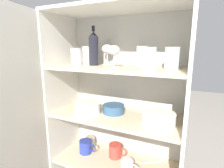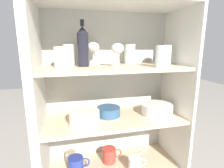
% 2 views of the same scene
% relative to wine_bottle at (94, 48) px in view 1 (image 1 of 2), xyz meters
% --- Properties ---
extents(cupboard_back_panel, '(0.90, 0.02, 1.32)m').
position_rel_wine_bottle_xyz_m(cupboard_back_panel, '(0.19, 0.16, -0.43)').
color(cupboard_back_panel, silver).
rests_on(cupboard_back_panel, ground_plane).
extents(cupboard_side_left, '(0.02, 0.40, 1.32)m').
position_rel_wine_bottle_xyz_m(cupboard_side_left, '(-0.26, -0.03, -0.43)').
color(cupboard_side_left, white).
rests_on(cupboard_side_left, ground_plane).
extents(cupboard_side_right, '(0.02, 0.40, 1.32)m').
position_rel_wine_bottle_xyz_m(cupboard_side_right, '(0.63, -0.03, -0.43)').
color(cupboard_side_right, white).
rests_on(cupboard_side_right, ground_plane).
extents(cupboard_top_panel, '(0.90, 0.40, 0.02)m').
position_rel_wine_bottle_xyz_m(cupboard_top_panel, '(0.19, -0.03, 0.24)').
color(cupboard_top_panel, white).
rests_on(cupboard_top_panel, cupboard_side_left).
extents(shelf_board_lower, '(0.87, 0.37, 0.02)m').
position_rel_wine_bottle_xyz_m(shelf_board_lower, '(0.19, -0.03, -0.82)').
color(shelf_board_lower, beige).
extents(shelf_board_middle, '(0.87, 0.37, 0.02)m').
position_rel_wine_bottle_xyz_m(shelf_board_middle, '(0.19, -0.03, -0.46)').
color(shelf_board_middle, beige).
extents(shelf_board_upper, '(0.87, 0.37, 0.02)m').
position_rel_wine_bottle_xyz_m(shelf_board_upper, '(0.19, -0.03, -0.13)').
color(shelf_board_upper, beige).
extents(cupboard_door, '(0.11, 0.44, 1.32)m').
position_rel_wine_bottle_xyz_m(cupboard_door, '(-0.22, -0.45, -0.43)').
color(cupboard_door, silver).
rests_on(cupboard_door, ground_plane).
extents(tumbler_glass_0, '(0.07, 0.07, 0.13)m').
position_rel_wine_bottle_xyz_m(tumbler_glass_0, '(0.43, -0.16, -0.05)').
color(tumbler_glass_0, white).
rests_on(tumbler_glass_0, shelf_board_upper).
extents(tumbler_glass_1, '(0.07, 0.07, 0.13)m').
position_rel_wine_bottle_xyz_m(tumbler_glass_1, '(-0.08, 0.04, -0.05)').
color(tumbler_glass_1, silver).
rests_on(tumbler_glass_1, shelf_board_upper).
extents(tumbler_glass_2, '(0.08, 0.08, 0.13)m').
position_rel_wine_bottle_xyz_m(tumbler_glass_2, '(0.53, -0.03, -0.05)').
color(tumbler_glass_2, white).
rests_on(tumbler_glass_2, shelf_board_upper).
extents(tumbler_glass_3, '(0.08, 0.08, 0.12)m').
position_rel_wine_bottle_xyz_m(tumbler_glass_3, '(-0.13, -0.03, -0.06)').
color(tumbler_glass_3, white).
rests_on(tumbler_glass_3, shelf_board_upper).
extents(tumbler_glass_4, '(0.07, 0.07, 0.13)m').
position_rel_wine_bottle_xyz_m(tumbler_glass_4, '(0.32, 0.08, -0.05)').
color(tumbler_glass_4, white).
rests_on(tumbler_glass_4, shelf_board_upper).
extents(wine_glass_0, '(0.07, 0.07, 0.14)m').
position_rel_wine_bottle_xyz_m(wine_glass_0, '(0.19, -0.08, -0.02)').
color(wine_glass_0, white).
rests_on(wine_glass_0, shelf_board_upper).
extents(wine_glass_1, '(0.08, 0.08, 0.15)m').
position_rel_wine_bottle_xyz_m(wine_glass_1, '(0.07, 0.07, -0.01)').
color(wine_glass_1, silver).
rests_on(wine_glass_1, shelf_board_upper).
extents(wine_bottle, '(0.07, 0.07, 0.27)m').
position_rel_wine_bottle_xyz_m(wine_bottle, '(0.00, 0.00, 0.00)').
color(wine_bottle, black).
rests_on(wine_bottle, shelf_board_upper).
extents(plate_stack_white, '(0.20, 0.20, 0.07)m').
position_rel_wine_bottle_xyz_m(plate_stack_white, '(0.48, -0.06, -0.41)').
color(plate_stack_white, white).
rests_on(plate_stack_white, shelf_board_middle).
extents(mixing_bowl_large, '(0.18, 0.18, 0.08)m').
position_rel_wine_bottle_xyz_m(mixing_bowl_large, '(-0.01, -0.08, -0.41)').
color(mixing_bowl_large, silver).
rests_on(mixing_bowl_large, shelf_board_middle).
extents(serving_bowl_small, '(0.15, 0.15, 0.06)m').
position_rel_wine_bottle_xyz_m(serving_bowl_small, '(0.15, -0.00, -0.42)').
color(serving_bowl_small, '#33567A').
rests_on(serving_bowl_small, shelf_board_middle).
extents(coffee_mug_primary, '(0.14, 0.09, 0.10)m').
position_rel_wine_bottle_xyz_m(coffee_mug_primary, '(0.16, 0.02, -0.76)').
color(coffee_mug_primary, '#BC3D33').
rests_on(coffee_mug_primary, shelf_board_lower).
extents(coffee_mug_extra_1, '(0.12, 0.08, 0.09)m').
position_rel_wine_bottle_xyz_m(coffee_mug_extra_1, '(0.31, -0.12, -0.76)').
color(coffee_mug_extra_1, white).
rests_on(coffee_mug_extra_1, shelf_board_lower).
extents(coffee_mug_extra_2, '(0.14, 0.10, 0.10)m').
position_rel_wine_bottle_xyz_m(coffee_mug_extra_2, '(-0.07, -0.03, -0.76)').
color(coffee_mug_extra_2, '#283893').
rests_on(coffee_mug_extra_2, shelf_board_lower).
extents(storage_jar, '(0.08, 0.08, 0.07)m').
position_rel_wine_bottle_xyz_m(storage_jar, '(-0.11, 0.09, -0.77)').
color(storage_jar, beige).
rests_on(storage_jar, shelf_board_lower).
extents(serving_spoon, '(0.16, 0.12, 0.01)m').
position_rel_wine_bottle_xyz_m(serving_spoon, '(0.44, 0.07, -0.81)').
color(serving_spoon, silver).
rests_on(serving_spoon, shelf_board_lower).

